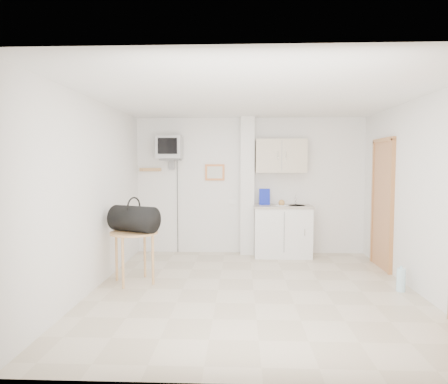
{
  "coord_description": "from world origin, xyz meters",
  "views": [
    {
      "loc": [
        -0.18,
        -5.14,
        1.65
      ],
      "look_at": [
        -0.41,
        0.6,
        1.25
      ],
      "focal_mm": 32.0,
      "sensor_mm": 36.0,
      "label": 1
    }
  ],
  "objects_px": {
    "round_table": "(134,238)",
    "crt_television": "(170,148)",
    "duffel_bag": "(134,219)",
    "water_bottle": "(401,280)"
  },
  "relations": [
    {
      "from": "duffel_bag",
      "to": "water_bottle",
      "type": "xyz_separation_m",
      "value": [
        3.56,
        -0.22,
        -0.75
      ]
    },
    {
      "from": "crt_television",
      "to": "duffel_bag",
      "type": "bearing_deg",
      "value": -96.21
    },
    {
      "from": "duffel_bag",
      "to": "water_bottle",
      "type": "distance_m",
      "value": 3.64
    },
    {
      "from": "duffel_bag",
      "to": "crt_television",
      "type": "bearing_deg",
      "value": 108.5
    },
    {
      "from": "round_table",
      "to": "crt_television",
      "type": "bearing_deg",
      "value": 83.44
    },
    {
      "from": "round_table",
      "to": "duffel_bag",
      "type": "relative_size",
      "value": 0.97
    },
    {
      "from": "crt_television",
      "to": "round_table",
      "type": "relative_size",
      "value": 2.99
    },
    {
      "from": "duffel_bag",
      "to": "water_bottle",
      "type": "height_order",
      "value": "duffel_bag"
    },
    {
      "from": "crt_television",
      "to": "duffel_bag",
      "type": "height_order",
      "value": "crt_television"
    },
    {
      "from": "round_table",
      "to": "water_bottle",
      "type": "xyz_separation_m",
      "value": [
        3.56,
        -0.24,
        -0.47
      ]
    }
  ]
}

